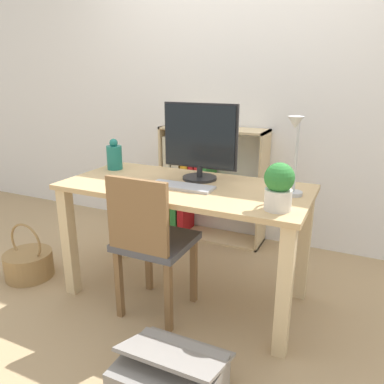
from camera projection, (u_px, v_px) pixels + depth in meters
name	position (u px, v px, depth m)	size (l,w,h in m)	color
ground_plane	(185.00, 294.00, 2.44)	(10.00, 10.00, 0.00)	tan
wall_back	(244.00, 83.00, 2.99)	(8.00, 0.05, 2.60)	white
desk	(185.00, 206.00, 2.26)	(1.46, 0.68, 0.74)	tan
monitor	(200.00, 140.00, 2.26)	(0.48, 0.21, 0.47)	#232326
keyboard	(182.00, 186.00, 2.15)	(0.38, 0.13, 0.02)	#B2B2B7
vase	(114.00, 156.00, 2.56)	(0.10, 0.10, 0.21)	#1E7266
desk_lamp	(295.00, 149.00, 1.90)	(0.10, 0.19, 0.43)	#B7B7BC
potted_plant	(279.00, 186.00, 1.77)	(0.14, 0.14, 0.23)	silver
chair	(151.00, 240.00, 2.10)	(0.40, 0.40, 0.86)	#4C4C51
bookshelf	(195.00, 180.00, 3.22)	(0.88, 0.28, 0.96)	#D8BC8C
basket	(29.00, 263.00, 2.62)	(0.33, 0.33, 0.40)	#997547
storage_box	(170.00, 380.00, 1.61)	(0.44, 0.40, 0.27)	gray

